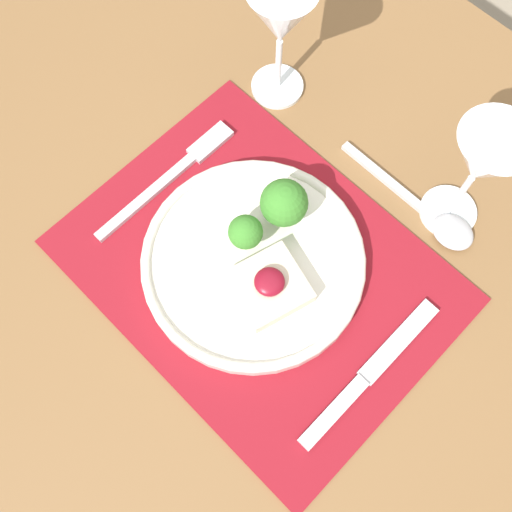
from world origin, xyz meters
name	(u,v)px	position (x,y,z in m)	size (l,w,h in m)	color
ground_plane	(257,377)	(0.00, 0.00, 0.00)	(8.00, 8.00, 0.00)	gray
dining_table	(258,296)	(0.00, 0.00, 0.65)	(1.21, 0.97, 0.75)	brown
placemat	(259,270)	(0.00, 0.00, 0.75)	(0.42, 0.32, 0.00)	maroon
dinner_plate	(258,255)	(-0.01, 0.01, 0.77)	(0.25, 0.25, 0.08)	silver
fork	(175,172)	(-0.16, 0.02, 0.76)	(0.02, 0.21, 0.01)	#B2B2B7
knife	(361,382)	(0.17, -0.01, 0.76)	(0.02, 0.21, 0.01)	#B2B2B7
spoon	(437,219)	(0.11, 0.19, 0.76)	(0.19, 0.04, 0.01)	#B2B2B7
wine_glass_near	(482,163)	(0.11, 0.21, 0.87)	(0.08, 0.08, 0.16)	white
wine_glass_far	(281,21)	(-0.16, 0.20, 0.87)	(0.08, 0.08, 0.17)	white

